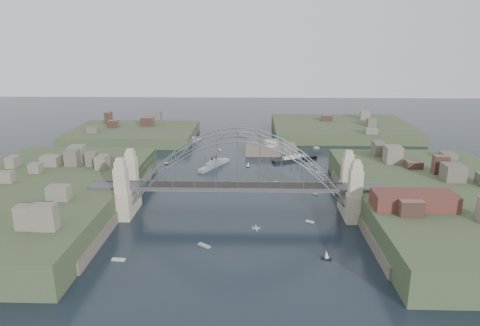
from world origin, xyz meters
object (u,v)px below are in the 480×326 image
Objects in this scene: fort_island at (271,153)px; ocean_liner at (295,159)px; wharf_shed at (414,200)px; bridge at (238,173)px; naval_cruiser_far at (190,141)px; naval_cruiser_near at (214,165)px.

ocean_liner is at bearing -54.59° from fort_island.
ocean_liner is at bearing 107.76° from wharf_shed.
fort_island is at bearing 125.41° from ocean_liner.
bridge reaches higher than wharf_shed.
wharf_shed is 1.42× the size of naval_cruiser_far.
naval_cruiser_far is 0.74× the size of ocean_liner.
fort_island is 1.10× the size of wharf_shed.
bridge is at bearing -110.48° from ocean_liner.
naval_cruiser_near is 0.94× the size of ocean_liner.
bridge is 3.82× the size of fort_island.
ocean_liner is at bearing -32.86° from naval_cruiser_far.
ocean_liner is (32.27, 9.91, -0.12)m from naval_cruiser_near.
naval_cruiser_far is at bearing 124.57° from wharf_shed.
naval_cruiser_far is at bearing 106.50° from bridge.
wharf_shed is at bearing -17.65° from bridge.
wharf_shed is 75.07m from ocean_liner.
naval_cruiser_near is (-54.99, 61.05, -9.11)m from wharf_shed.
wharf_shed is 1.04× the size of ocean_liner.
naval_cruiser_near is 1.28× the size of naval_cruiser_far.
ocean_liner is at bearing 69.52° from bridge.
wharf_shed is at bearing -69.15° from fort_island.
fort_island is (12.00, 70.00, -12.66)m from bridge.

